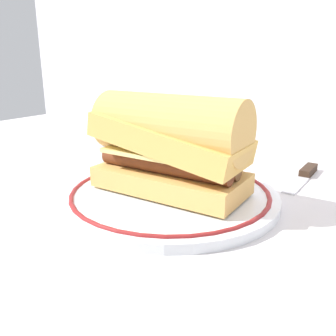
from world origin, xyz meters
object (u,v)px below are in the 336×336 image
(plate, at_px, (168,195))
(butter_knife, at_px, (304,176))
(drinking_glass, at_px, (108,137))
(sausage_sandwich, at_px, (168,143))

(plate, height_order, butter_knife, plate)
(butter_knife, bearing_deg, plate, -120.39)
(plate, bearing_deg, drinking_glass, 155.37)
(drinking_glass, relative_size, butter_knife, 0.72)
(drinking_glass, height_order, butter_knife, drinking_glass)
(plate, bearing_deg, sausage_sandwich, 144.46)
(sausage_sandwich, distance_m, drinking_glass, 0.22)
(plate, distance_m, sausage_sandwich, 0.07)
(butter_knife, bearing_deg, sausage_sandwich, -120.39)
(sausage_sandwich, bearing_deg, plate, -39.55)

